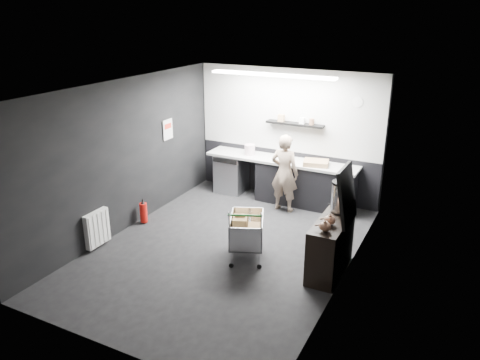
% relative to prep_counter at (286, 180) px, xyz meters
% --- Properties ---
extents(floor, '(5.50, 5.50, 0.00)m').
position_rel_prep_counter_xyz_m(floor, '(-0.14, -2.42, -0.46)').
color(floor, black).
rests_on(floor, ground).
extents(ceiling, '(5.50, 5.50, 0.00)m').
position_rel_prep_counter_xyz_m(ceiling, '(-0.14, -2.42, 2.24)').
color(ceiling, silver).
rests_on(ceiling, wall_back).
extents(wall_back, '(5.50, 0.00, 5.50)m').
position_rel_prep_counter_xyz_m(wall_back, '(-0.14, 0.33, 0.89)').
color(wall_back, black).
rests_on(wall_back, floor).
extents(wall_front, '(5.50, 0.00, 5.50)m').
position_rel_prep_counter_xyz_m(wall_front, '(-0.14, -5.17, 0.89)').
color(wall_front, black).
rests_on(wall_front, floor).
extents(wall_left, '(0.00, 5.50, 5.50)m').
position_rel_prep_counter_xyz_m(wall_left, '(-2.14, -2.42, 0.89)').
color(wall_left, black).
rests_on(wall_left, floor).
extents(wall_right, '(0.00, 5.50, 5.50)m').
position_rel_prep_counter_xyz_m(wall_right, '(1.86, -2.42, 0.89)').
color(wall_right, black).
rests_on(wall_right, floor).
extents(kitchen_wall_panel, '(3.95, 0.02, 1.70)m').
position_rel_prep_counter_xyz_m(kitchen_wall_panel, '(-0.14, 0.31, 1.39)').
color(kitchen_wall_panel, silver).
rests_on(kitchen_wall_panel, wall_back).
extents(dado_panel, '(3.95, 0.02, 1.00)m').
position_rel_prep_counter_xyz_m(dado_panel, '(-0.14, 0.31, 0.04)').
color(dado_panel, black).
rests_on(dado_panel, wall_back).
extents(floating_shelf, '(1.20, 0.22, 0.04)m').
position_rel_prep_counter_xyz_m(floating_shelf, '(0.06, 0.20, 1.16)').
color(floating_shelf, black).
rests_on(floating_shelf, wall_back).
extents(wall_clock, '(0.20, 0.03, 0.20)m').
position_rel_prep_counter_xyz_m(wall_clock, '(1.26, 0.30, 1.69)').
color(wall_clock, white).
rests_on(wall_clock, wall_back).
extents(poster, '(0.02, 0.30, 0.40)m').
position_rel_prep_counter_xyz_m(poster, '(-2.12, -1.12, 1.09)').
color(poster, silver).
rests_on(poster, wall_left).
extents(poster_red_band, '(0.02, 0.22, 0.10)m').
position_rel_prep_counter_xyz_m(poster_red_band, '(-2.11, -1.12, 1.16)').
color(poster_red_band, red).
rests_on(poster_red_band, poster).
extents(radiator, '(0.10, 0.50, 0.60)m').
position_rel_prep_counter_xyz_m(radiator, '(-2.08, -3.32, -0.11)').
color(radiator, white).
rests_on(radiator, wall_left).
extents(ceiling_strip, '(2.40, 0.20, 0.04)m').
position_rel_prep_counter_xyz_m(ceiling_strip, '(-0.14, -0.57, 2.21)').
color(ceiling_strip, white).
rests_on(ceiling_strip, ceiling).
extents(prep_counter, '(3.20, 0.61, 0.90)m').
position_rel_prep_counter_xyz_m(prep_counter, '(0.00, 0.00, 0.00)').
color(prep_counter, black).
rests_on(prep_counter, floor).
extents(person, '(0.59, 0.40, 1.56)m').
position_rel_prep_counter_xyz_m(person, '(0.13, -0.45, 0.32)').
color(person, beige).
rests_on(person, floor).
extents(shopping_cart, '(0.83, 1.06, 0.96)m').
position_rel_prep_counter_xyz_m(shopping_cart, '(0.30, -2.48, -0.00)').
color(shopping_cart, silver).
rests_on(shopping_cart, floor).
extents(sideboard, '(0.49, 1.14, 1.71)m').
position_rel_prep_counter_xyz_m(sideboard, '(1.64, -2.29, 0.09)').
color(sideboard, black).
rests_on(sideboard, floor).
extents(fire_extinguisher, '(0.14, 0.14, 0.46)m').
position_rel_prep_counter_xyz_m(fire_extinguisher, '(-1.99, -2.21, -0.23)').
color(fire_extinguisher, red).
rests_on(fire_extinguisher, floor).
extents(cardboard_box, '(0.54, 0.46, 0.10)m').
position_rel_prep_counter_xyz_m(cardboard_box, '(0.63, -0.05, 0.49)').
color(cardboard_box, '#A48157').
rests_on(cardboard_box, prep_counter).
extents(pink_tub, '(0.22, 0.22, 0.22)m').
position_rel_prep_counter_xyz_m(pink_tub, '(-0.85, 0.00, 0.55)').
color(pink_tub, silver).
rests_on(pink_tub, prep_counter).
extents(white_container, '(0.20, 0.18, 0.14)m').
position_rel_prep_counter_xyz_m(white_container, '(-0.02, -0.05, 0.51)').
color(white_container, white).
rests_on(white_container, prep_counter).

